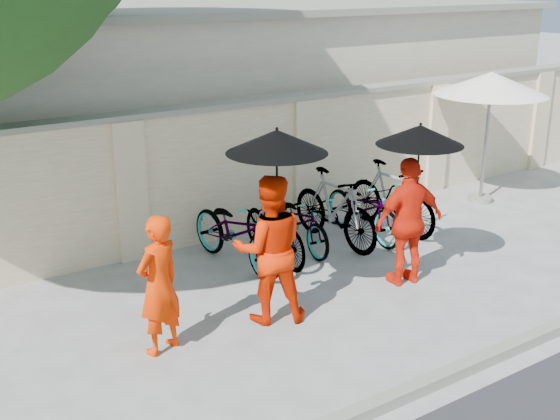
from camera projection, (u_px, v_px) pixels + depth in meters
ground at (319, 323)px, 8.21m from camera, size 80.00×80.00×0.00m
kerb at (424, 385)px, 6.85m from camera, size 40.00×0.16×0.12m
compound_wall at (248, 169)px, 10.93m from camera, size 20.00×0.30×2.00m
building_behind at (191, 93)px, 14.26m from camera, size 14.00×6.00×3.20m
monk_left at (159, 285)px, 7.37m from camera, size 0.66×0.54×1.55m
monk_center at (269, 249)px, 8.04m from camera, size 1.06×0.96×1.76m
parasol_center at (277, 142)px, 7.60m from camera, size 1.13×1.13×1.28m
monk_right at (409, 222)px, 9.03m from camera, size 1.05×0.56×1.70m
parasol_right at (420, 135)px, 8.61m from camera, size 1.09×1.09×1.16m
patio_umbrella at (491, 85)px, 11.98m from camera, size 2.20×2.20×2.31m
bike_0 at (236, 231)px, 9.66m from camera, size 0.86×2.01×1.03m
bike_1 at (274, 228)px, 9.88m from camera, size 0.54×1.65×0.98m
bike_2 at (299, 221)px, 10.33m from camera, size 0.69×1.66×0.85m
bike_3 at (335, 208)px, 10.47m from camera, size 0.59×1.89×1.12m
bike_4 at (363, 208)px, 10.78m from camera, size 0.72×1.82×0.94m
bike_5 at (391, 197)px, 11.03m from camera, size 0.64×1.86×1.10m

